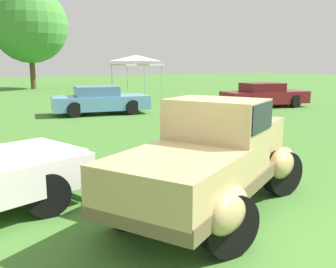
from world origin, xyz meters
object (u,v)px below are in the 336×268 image
feature_pickup_truck (214,155)px  show_car_burgundy (264,95)px  canopy_tent_center_field (136,60)px  show_car_skyblue (100,100)px

feature_pickup_truck → show_car_burgundy: feature_pickup_truck is taller
feature_pickup_truck → canopy_tent_center_field: (7.46, 17.72, 1.56)m
canopy_tent_center_field → show_car_burgundy: bearing=-68.9°
show_car_burgundy → canopy_tent_center_field: (-3.17, 8.19, 1.82)m
show_car_skyblue → canopy_tent_center_field: bearing=52.3°
show_car_burgundy → canopy_tent_center_field: canopy_tent_center_field is taller
show_car_burgundy → show_car_skyblue: bearing=167.6°
canopy_tent_center_field → show_car_skyblue: bearing=-127.7°
canopy_tent_center_field → feature_pickup_truck: bearing=-112.8°
show_car_skyblue → show_car_burgundy: 8.32m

